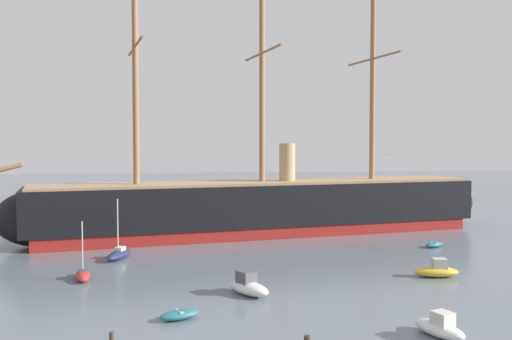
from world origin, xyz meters
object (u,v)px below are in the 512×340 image
at_px(motorboat_near_centre, 248,286).
at_px(sailboat_alongside_bow, 119,254).
at_px(motorboat_mid_right, 437,270).
at_px(motorboat_foreground_right, 440,327).
at_px(sailboat_mid_left, 83,275).
at_px(motorboat_distant_centre, 245,219).
at_px(tall_ship, 262,206).
at_px(seagull_in_flight, 389,154).
at_px(dinghy_foreground_left, 179,315).
at_px(dinghy_alongside_stern, 434,245).
at_px(dinghy_far_left, 7,231).
at_px(dinghy_far_right, 422,223).

bearing_deg(motorboat_near_centre, sailboat_alongside_bow, 126.83).
bearing_deg(motorboat_mid_right, motorboat_foreground_right, -114.86).
relative_size(sailboat_mid_left, motorboat_mid_right, 1.23).
distance_m(motorboat_foreground_right, motorboat_distant_centre, 53.33).
relative_size(tall_ship, motorboat_mid_right, 16.61).
height_order(sailboat_mid_left, seagull_in_flight, seagull_in_flight).
bearing_deg(sailboat_alongside_bow, tall_ship, 38.10).
distance_m(dinghy_foreground_left, dinghy_alongside_stern, 37.29).
bearing_deg(tall_ship, dinghy_far_left, 170.58).
bearing_deg(dinghy_foreground_left, tall_ship, 72.51).
bearing_deg(seagull_in_flight, motorboat_mid_right, -32.39).
height_order(dinghy_far_left, seagull_in_flight, seagull_in_flight).
xyz_separation_m(tall_ship, motorboat_mid_right, (12.19, -25.42, -3.12)).
relative_size(dinghy_foreground_left, sailboat_alongside_bow, 0.49).
relative_size(motorboat_near_centre, motorboat_mid_right, 1.12).
bearing_deg(sailboat_mid_left, dinghy_alongside_stern, 15.32).
relative_size(motorboat_distant_centre, seagull_in_flight, 2.55).
height_order(motorboat_mid_right, seagull_in_flight, seagull_in_flight).
bearing_deg(motorboat_foreground_right, dinghy_foreground_left, 160.81).
xyz_separation_m(tall_ship, dinghy_alongside_stern, (18.44, -11.72, -3.40)).
height_order(tall_ship, sailboat_alongside_bow, tall_ship).
xyz_separation_m(motorboat_foreground_right, dinghy_alongside_stern, (13.16, 28.62, -0.26)).
bearing_deg(dinghy_alongside_stern, motorboat_near_centre, -144.17).
bearing_deg(dinghy_foreground_left, sailboat_alongside_bow, 106.06).
bearing_deg(dinghy_alongside_stern, tall_ship, 147.56).
height_order(sailboat_mid_left, motorboat_mid_right, sailboat_mid_left).
bearing_deg(motorboat_mid_right, dinghy_far_left, 145.89).
height_order(motorboat_mid_right, motorboat_distant_centre, motorboat_mid_right).
height_order(motorboat_near_centre, sailboat_alongside_bow, sailboat_alongside_bow).
distance_m(motorboat_foreground_right, sailboat_mid_left, 30.67).
bearing_deg(dinghy_far_left, dinghy_alongside_stern, -18.39).
height_order(tall_ship, motorboat_distant_centre, tall_ship).
bearing_deg(dinghy_foreground_left, motorboat_foreground_right, -19.19).
bearing_deg(dinghy_foreground_left, dinghy_far_right, 48.43).
distance_m(dinghy_foreground_left, dinghy_far_left, 46.20).
relative_size(dinghy_alongside_stern, dinghy_far_right, 1.39).
height_order(sailboat_alongside_bow, dinghy_alongside_stern, sailboat_alongside_bow).
xyz_separation_m(sailboat_mid_left, seagull_in_flight, (27.85, -1.00, 10.63)).
relative_size(motorboat_foreground_right, motorboat_near_centre, 0.88).
xyz_separation_m(dinghy_foreground_left, sailboat_alongside_bow, (-6.14, 21.31, 0.19)).
xyz_separation_m(dinghy_far_left, seagull_in_flight, (42.06, -28.65, 10.80)).
relative_size(motorboat_near_centre, seagull_in_flight, 3.96).
height_order(motorboat_mid_right, dinghy_alongside_stern, motorboat_mid_right).
relative_size(motorboat_foreground_right, motorboat_distant_centre, 1.37).
distance_m(dinghy_foreground_left, seagull_in_flight, 25.05).
distance_m(dinghy_far_right, seagull_in_flight, 34.30).
bearing_deg(motorboat_mid_right, tall_ship, 115.61).
height_order(motorboat_near_centre, sailboat_mid_left, sailboat_mid_left).
bearing_deg(sailboat_mid_left, motorboat_distant_centre, 61.78).
distance_m(sailboat_mid_left, motorboat_mid_right, 31.73).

